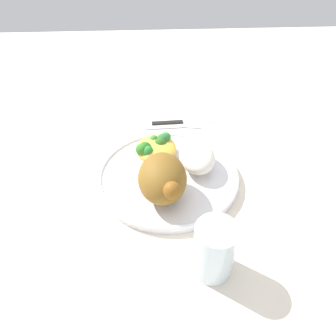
{
  "coord_description": "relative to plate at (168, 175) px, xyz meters",
  "views": [
    {
      "loc": [
        0.45,
        -0.03,
        0.42
      ],
      "look_at": [
        0.0,
        0.0,
        0.03
      ],
      "focal_mm": 32.28,
      "sensor_mm": 36.0,
      "label": 1
    }
  ],
  "objects": [
    {
      "name": "rice_pile",
      "position": [
        -0.02,
        0.06,
        0.03
      ],
      "size": [
        0.1,
        0.07,
        0.05
      ],
      "primitive_type": "ellipsoid",
      "color": "white",
      "rests_on": "plate"
    },
    {
      "name": "mac_cheese_with_broccoli",
      "position": [
        -0.06,
        -0.02,
        0.03
      ],
      "size": [
        0.1,
        0.09,
        0.04
      ],
      "color": "gold",
      "rests_on": "plate"
    },
    {
      "name": "fork",
      "position": [
        -0.19,
        0.03,
        -0.01
      ],
      "size": [
        0.02,
        0.14,
        0.01
      ],
      "color": "#B2B2B7",
      "rests_on": "ground_plane"
    },
    {
      "name": "roasted_chicken",
      "position": [
        0.06,
        -0.01,
        0.05
      ],
      "size": [
        0.12,
        0.09,
        0.08
      ],
      "color": "brown",
      "rests_on": "plate"
    },
    {
      "name": "water_glass",
      "position": [
        0.21,
        0.05,
        0.04
      ],
      "size": [
        0.06,
        0.06,
        0.09
      ],
      "primitive_type": "cylinder",
      "color": "silver",
      "rests_on": "ground_plane"
    },
    {
      "name": "knife",
      "position": [
        -0.21,
        0.05,
        -0.01
      ],
      "size": [
        0.02,
        0.19,
        0.01
      ],
      "color": "black",
      "rests_on": "ground_plane"
    },
    {
      "name": "plate",
      "position": [
        0.0,
        0.0,
        0.0
      ],
      "size": [
        0.29,
        0.29,
        0.02
      ],
      "color": "white",
      "rests_on": "ground_plane"
    },
    {
      "name": "ground_plane",
      "position": [
        0.0,
        0.0,
        -0.01
      ],
      "size": [
        2.0,
        2.0,
        0.0
      ],
      "primitive_type": "plane",
      "color": "silver"
    }
  ]
}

